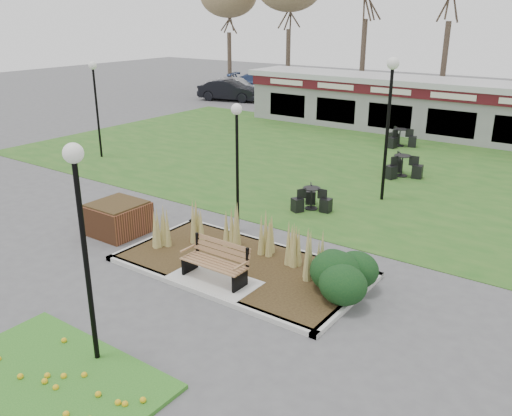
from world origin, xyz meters
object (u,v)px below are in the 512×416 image
Objects in this scene: lamp_post_near_left at (237,140)px; lamp_post_mid_right at (390,98)px; park_bench at (216,261)px; brick_planter at (118,218)px; bistro_set_c at (311,202)px; car_blue at (264,84)px; lamp_post_mid_left at (95,88)px; car_silver at (236,87)px; car_black at (229,90)px; bistro_set_d at (402,169)px; bistro_set_b at (399,140)px; lamp_post_near_right at (80,209)px; food_pavilion at (460,110)px.

lamp_post_mid_right reaches higher than lamp_post_near_left.
brick_planter is (-4.40, 0.75, -0.11)m from park_bench.
park_bench is 5.92m from bistro_set_c.
car_blue is (-17.91, 18.60, -2.72)m from lamp_post_mid_right.
brick_planter is at bearing 170.31° from park_bench.
lamp_post_mid_left is 18.91m from car_silver.
lamp_post_mid_left is 12.89m from lamp_post_mid_right.
car_black is (-16.69, 16.81, 0.49)m from bistro_set_c.
lamp_post_mid_right is at bearing -143.27° from car_black.
bistro_set_d is 0.33× the size of car_silver.
lamp_post_mid_right reaches higher than bistro_set_d.
park_bench is 16.28m from bistro_set_b.
brick_planter is 0.97× the size of bistro_set_b.
bistro_set_d is (0.09, 15.05, -2.77)m from lamp_post_near_right.
lamp_post_mid_left is 13.49m from bistro_set_d.
lamp_post_near_right is at bearing -90.36° from bistro_set_d.
bistro_set_d is (0.25, -8.42, -1.17)m from food_pavilion.
car_blue is (-15.36, 10.58, 0.52)m from bistro_set_b.
brick_planter reaches higher than bistro_set_c.
lamp_post_near_left is (2.79, 2.20, 2.31)m from brick_planter.
lamp_post_mid_right is at bearing -80.49° from bistro_set_d.
car_silver is at bearing 123.00° from lamp_post_near_right.
food_pavilion is 17.73× the size of bistro_set_c.
car_blue is at bearing 157.67° from food_pavilion.
lamp_post_mid_left is at bearing -131.82° from food_pavilion.
park_bench reaches higher than bistro_set_b.
bistro_set_b is (10.21, 9.85, -2.78)m from lamp_post_mid_left.
lamp_post_near_right is 3.04× the size of bistro_set_c.
lamp_post_mid_right is at bearing -72.39° from bistro_set_b.
car_silver and car_blue have the same top height.
bistro_set_c is (3.64, 5.11, -0.21)m from brick_planter.
lamp_post_near_left is at bearing -106.24° from bistro_set_c.
car_black is (-15.68, 6.50, 0.46)m from bistro_set_b.
park_bench is 1.23× the size of bistro_set_c.
car_black reaches higher than bistro_set_d.
bistro_set_d is at bearing 88.73° from park_bench.
park_bench is 30.07m from car_silver.
park_bench is at bearing -27.84° from lamp_post_mid_left.
park_bench is 8.71m from lamp_post_mid_right.
car_blue is (-17.38, 15.45, 0.52)m from bistro_set_d.
food_pavilion is at bearing -127.51° from car_blue.
lamp_post_mid_left reaches higher than bistro_set_d.
food_pavilion is 5.82× the size of lamp_post_mid_left.
lamp_post_near_left reaches higher than bistro_set_c.
bistro_set_d is at bearing 89.64° from lamp_post_near_right.
food_pavilion is at bearing -114.35° from car_black.
lamp_post_near_right reaches higher than bistro_set_d.
lamp_post_mid_right is at bearing 8.15° from lamp_post_mid_left.
bistro_set_d is 0.35× the size of car_black.
park_bench is 4.47m from brick_planter.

